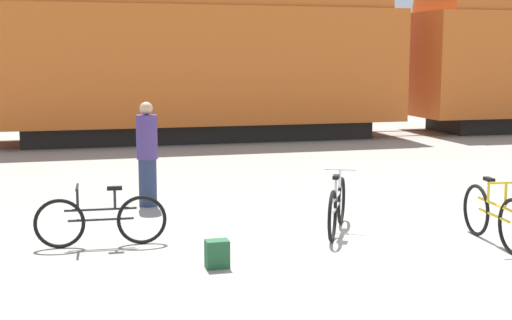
% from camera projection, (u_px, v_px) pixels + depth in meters
% --- Properties ---
extents(ground_plane, '(80.00, 80.00, 0.00)m').
position_uv_depth(ground_plane, '(364.00, 239.00, 9.93)').
color(ground_plane, gray).
extents(freight_train, '(39.36, 3.13, 5.45)m').
position_uv_depth(freight_train, '(199.00, 46.00, 21.46)').
color(freight_train, black).
rests_on(freight_train, ground_plane).
extents(rail_near, '(51.36, 0.07, 0.01)m').
position_uv_depth(rail_near, '(204.00, 142.00, 21.19)').
color(rail_near, '#4C4238').
rests_on(rail_near, ground_plane).
extents(rail_far, '(51.36, 0.07, 0.01)m').
position_uv_depth(rail_far, '(196.00, 137.00, 22.56)').
color(rail_far, '#4C4238').
rests_on(rail_far, ground_plane).
extents(bicycle_silver, '(0.90, 1.61, 0.90)m').
position_uv_depth(bicycle_silver, '(337.00, 206.00, 10.29)').
color(bicycle_silver, black).
rests_on(bicycle_silver, ground_plane).
extents(bicycle_black, '(1.75, 0.46, 0.83)m').
position_uv_depth(bicycle_black, '(101.00, 220.00, 9.53)').
color(bicycle_black, black).
rests_on(bicycle_black, ground_plane).
extents(bicycle_yellow, '(0.46, 1.75, 0.92)m').
position_uv_depth(bicycle_yellow, '(494.00, 216.00, 9.62)').
color(bicycle_yellow, black).
rests_on(bicycle_yellow, ground_plane).
extents(person_in_purple, '(0.36, 0.36, 1.78)m').
position_uv_depth(person_in_purple, '(147.00, 154.00, 12.04)').
color(person_in_purple, '#283351').
rests_on(person_in_purple, ground_plane).
extents(backpack, '(0.28, 0.20, 0.34)m').
position_uv_depth(backpack, '(217.00, 254.00, 8.59)').
color(backpack, '#235633').
rests_on(backpack, ground_plane).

